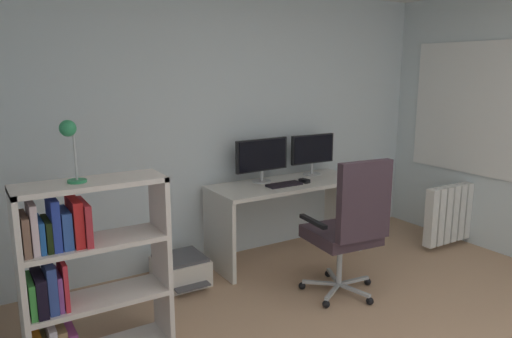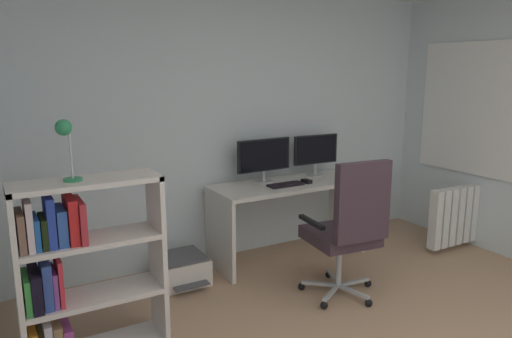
# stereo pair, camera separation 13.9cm
# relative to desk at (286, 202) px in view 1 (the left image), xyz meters

# --- Properties ---
(wall_back) EXTENTS (4.63, 0.10, 2.53)m
(wall_back) POSITION_rel_desk_xyz_m (-0.45, 0.40, 0.71)
(wall_back) COLOR silver
(wall_back) RESTS_ON ground
(window_pane) EXTENTS (0.01, 1.39, 1.24)m
(window_pane) POSITION_rel_desk_xyz_m (1.86, -0.67, 0.86)
(window_pane) COLOR white
(window_frame) EXTENTS (0.02, 1.47, 1.32)m
(window_frame) POSITION_rel_desk_xyz_m (1.85, -0.67, 0.86)
(window_frame) COLOR white
(desk) EXTENTS (1.49, 0.59, 0.75)m
(desk) POSITION_rel_desk_xyz_m (0.00, 0.00, 0.00)
(desk) COLOR silver
(desk) RESTS_ON ground
(monitor_main) EXTENTS (0.56, 0.18, 0.41)m
(monitor_main) POSITION_rel_desk_xyz_m (-0.19, 0.14, 0.44)
(monitor_main) COLOR #B2B5B7
(monitor_main) RESTS_ON desk
(monitor_secondary) EXTENTS (0.49, 0.18, 0.41)m
(monitor_secondary) POSITION_rel_desk_xyz_m (0.41, 0.14, 0.44)
(monitor_secondary) COLOR #B2B5B7
(monitor_secondary) RESTS_ON desk
(keyboard) EXTENTS (0.34, 0.13, 0.02)m
(keyboard) POSITION_rel_desk_xyz_m (-0.09, -0.09, 0.21)
(keyboard) COLOR black
(keyboard) RESTS_ON desk
(computer_mouse) EXTENTS (0.07, 0.11, 0.03)m
(computer_mouse) POSITION_rel_desk_xyz_m (0.14, -0.10, 0.21)
(computer_mouse) COLOR black
(computer_mouse) RESTS_ON desk
(office_chair) EXTENTS (0.63, 0.63, 1.15)m
(office_chair) POSITION_rel_desk_xyz_m (-0.08, -0.97, 0.07)
(office_chair) COLOR #B7BABC
(office_chair) RESTS_ON ground
(bookshelf) EXTENTS (0.88, 0.32, 1.15)m
(bookshelf) POSITION_rel_desk_xyz_m (-2.07, -0.73, 0.03)
(bookshelf) COLOR silver
(bookshelf) RESTS_ON ground
(desk_lamp) EXTENTS (0.13, 0.11, 0.37)m
(desk_lamp) POSITION_rel_desk_xyz_m (-2.05, -0.73, 0.86)
(desk_lamp) COLOR #2D9058
(desk_lamp) RESTS_ON bookshelf
(printer) EXTENTS (0.42, 0.49, 0.24)m
(printer) POSITION_rel_desk_xyz_m (-1.11, -0.02, -0.43)
(printer) COLOR silver
(printer) RESTS_ON ground
(radiator) EXTENTS (1.05, 0.10, 0.59)m
(radiator) POSITION_rel_desk_xyz_m (1.76, -0.67, -0.20)
(radiator) COLOR white
(radiator) RESTS_ON ground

